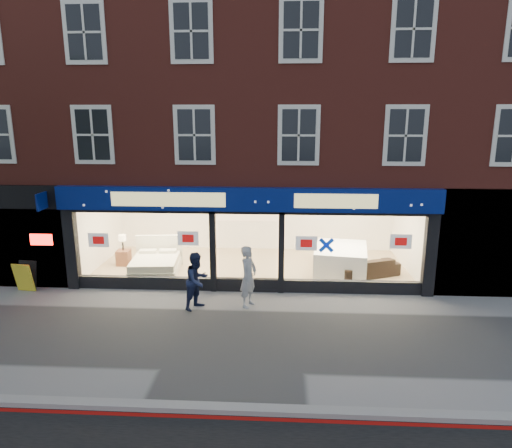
# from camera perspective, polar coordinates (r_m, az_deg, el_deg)

# --- Properties ---
(ground) EXTENTS (120.00, 120.00, 0.00)m
(ground) POSITION_cam_1_polar(r_m,az_deg,el_deg) (11.66, -2.26, -13.96)
(ground) COLOR gray
(ground) RESTS_ON ground
(kerb_line) EXTENTS (60.00, 0.10, 0.01)m
(kerb_line) POSITION_cam_1_polar(r_m,az_deg,el_deg) (9.04, -4.26, -23.01)
(kerb_line) COLOR #8C0A07
(kerb_line) RESTS_ON ground
(kerb_stone) EXTENTS (60.00, 0.25, 0.12)m
(kerb_stone) POSITION_cam_1_polar(r_m,az_deg,el_deg) (9.16, -4.09, -22.00)
(kerb_stone) COLOR gray
(kerb_stone) RESTS_ON ground
(showroom_floor) EXTENTS (11.00, 4.50, 0.10)m
(showroom_floor) POSITION_cam_1_polar(r_m,az_deg,el_deg) (16.46, -0.54, -5.35)
(showroom_floor) COLOR tan
(showroom_floor) RESTS_ON ground
(building) EXTENTS (19.00, 8.26, 10.30)m
(building) POSITION_cam_1_polar(r_m,az_deg,el_deg) (17.30, -0.26, 17.82)
(building) COLOR maroon
(building) RESTS_ON ground
(display_bed) EXTENTS (1.78, 2.10, 1.10)m
(display_bed) POSITION_cam_1_polar(r_m,az_deg,el_deg) (16.02, -12.41, -4.87)
(display_bed) COLOR beige
(display_bed) RESTS_ON showroom_floor
(bedside_table) EXTENTS (0.45, 0.45, 0.55)m
(bedside_table) POSITION_cam_1_polar(r_m,az_deg,el_deg) (17.11, -16.20, -4.03)
(bedside_table) COLOR brown
(bedside_table) RESTS_ON showroom_floor
(mattress_stack) EXTENTS (2.02, 2.41, 0.86)m
(mattress_stack) POSITION_cam_1_polar(r_m,az_deg,el_deg) (16.03, 10.52, -4.32)
(mattress_stack) COLOR white
(mattress_stack) RESTS_ON showroom_floor
(sofa) EXTENTS (2.24, 1.56, 0.61)m
(sofa) POSITION_cam_1_polar(r_m,az_deg,el_deg) (15.79, 13.78, -5.23)
(sofa) COLOR black
(sofa) RESTS_ON showroom_floor
(a_board) EXTENTS (0.65, 0.46, 0.94)m
(a_board) POSITION_cam_1_polar(r_m,az_deg,el_deg) (15.99, -26.86, -5.87)
(a_board) COLOR yellow
(a_board) RESTS_ON ground
(pedestrian_grey) EXTENTS (0.66, 0.77, 1.78)m
(pedestrian_grey) POSITION_cam_1_polar(r_m,az_deg,el_deg) (13.06, -0.96, -6.57)
(pedestrian_grey) COLOR #ABADB3
(pedestrian_grey) RESTS_ON ground
(pedestrian_blue) EXTENTS (0.96, 1.01, 1.65)m
(pedestrian_blue) POSITION_cam_1_polar(r_m,az_deg,el_deg) (13.03, -7.37, -7.03)
(pedestrian_blue) COLOR #161F40
(pedestrian_blue) RESTS_ON ground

